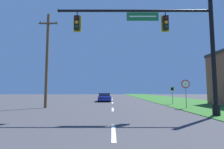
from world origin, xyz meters
TOP-DOWN VIEW (x-y plane):
  - grass_verge_right at (10.50, 30.00)m, footprint 10.00×110.00m
  - road_center_line at (0.00, 22.00)m, footprint 0.16×34.80m
  - signal_mast at (3.86, 10.22)m, footprint 10.25×0.47m
  - car_ahead at (-1.20, 25.26)m, footprint 2.08×4.41m
  - stop_sign at (6.52, 14.87)m, footprint 0.76×0.07m
  - route_sign_post at (6.87, 19.37)m, footprint 0.55×0.06m
  - utility_pole_near at (-6.15, 15.38)m, footprint 1.80×0.26m

SIDE VIEW (x-z plane):
  - road_center_line at x=0.00m, z-range 0.00..0.01m
  - grass_verge_right at x=10.50m, z-range 0.00..0.04m
  - car_ahead at x=-1.20m, z-range 0.01..1.20m
  - route_sign_post at x=6.87m, z-range 0.51..2.54m
  - stop_sign at x=6.52m, z-range 0.61..3.12m
  - utility_pole_near at x=-6.15m, z-range 0.16..9.02m
  - signal_mast at x=3.86m, z-range 0.87..8.47m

